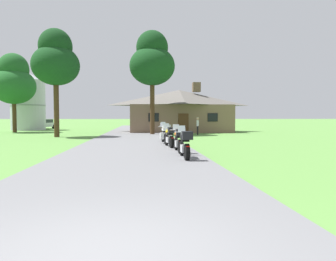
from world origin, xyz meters
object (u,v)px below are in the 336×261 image
motorcycle_yellow_third_in_row (170,137)px  motorcycle_green_farthest_in_row (166,132)px  parked_silver_suv_far_left (43,124)px  tree_by_lodge_front (152,61)px  bystander_white_shirt_near_lodge (198,125)px  motorcycle_black_nearest_to_camera (185,144)px  motorcycle_orange_second_in_row (179,140)px  tree_left_far (14,81)px  motorcycle_silver_fourth_in_row (165,134)px  metal_silo_distant (28,101)px  tree_left_near (56,60)px

motorcycle_yellow_third_in_row → motorcycle_green_farthest_in_row: same height
parked_silver_suv_far_left → tree_by_lodge_front: bearing=-34.8°
motorcycle_green_farthest_in_row → parked_silver_suv_far_left: (-15.87, 23.45, 0.16)m
motorcycle_green_farthest_in_row → bystander_white_shirt_near_lodge: 8.07m
motorcycle_black_nearest_to_camera → motorcycle_orange_second_in_row: 2.26m
motorcycle_black_nearest_to_camera → parked_silver_suv_far_left: bearing=114.7°
bystander_white_shirt_near_lodge → tree_left_far: size_ratio=0.19×
motorcycle_green_farthest_in_row → tree_left_far: 21.77m
motorcycle_black_nearest_to_camera → tree_left_far: tree_left_far is taller
motorcycle_yellow_third_in_row → motorcycle_silver_fourth_in_row: bearing=84.7°
motorcycle_orange_second_in_row → motorcycle_green_farthest_in_row: same height
tree_left_far → metal_silo_distant: size_ratio=1.16×
motorcycle_black_nearest_to_camera → tree_left_near: 18.46m
motorcycle_black_nearest_to_camera → motorcycle_yellow_third_in_row: (-0.18, 4.80, 0.00)m
bystander_white_shirt_near_lodge → parked_silver_suv_far_left: 25.43m
motorcycle_orange_second_in_row → motorcycle_silver_fourth_in_row: (-0.26, 5.13, -0.01)m
motorcycle_orange_second_in_row → tree_by_lodge_front: (-0.68, 15.60, 6.54)m
metal_silo_distant → motorcycle_black_nearest_to_camera: bearing=-61.1°
motorcycle_black_nearest_to_camera → tree_left_near: size_ratio=0.23×
motorcycle_silver_fourth_in_row → tree_by_lodge_front: bearing=88.5°
motorcycle_green_farthest_in_row → metal_silo_distant: bearing=123.0°
tree_by_lodge_front → bystander_white_shirt_near_lodge: bearing=-8.0°
tree_by_lodge_front → parked_silver_suv_far_left: size_ratio=2.07×
motorcycle_yellow_third_in_row → metal_silo_distant: metal_silo_distant is taller
metal_silo_distant → tree_left_near: bearing=-63.2°
motorcycle_yellow_third_in_row → motorcycle_orange_second_in_row: bearing=-92.2°
bystander_white_shirt_near_lodge → tree_left_near: (-12.71, -2.27, 5.63)m
motorcycle_green_farthest_in_row → tree_left_far: tree_left_far is taller
tree_by_lodge_front → metal_silo_distant: 20.45m
motorcycle_silver_fourth_in_row → motorcycle_black_nearest_to_camera: bearing=-92.0°
motorcycle_orange_second_in_row → tree_by_lodge_front: size_ratio=0.21×
motorcycle_black_nearest_to_camera → parked_silver_suv_far_left: size_ratio=0.43×
tree_left_near → parked_silver_suv_far_left: (-6.83, 18.54, -5.80)m
motorcycle_silver_fourth_in_row → parked_silver_suv_far_left: bearing=117.0°
motorcycle_silver_fourth_in_row → motorcycle_green_farthest_in_row: size_ratio=1.00×
motorcycle_green_farthest_in_row → motorcycle_orange_second_in_row: bearing=-96.9°
motorcycle_black_nearest_to_camera → motorcycle_green_farthest_in_row: same height
motorcycle_yellow_third_in_row → tree_left_near: 14.72m
motorcycle_green_farthest_in_row → parked_silver_suv_far_left: parked_silver_suv_far_left is taller
motorcycle_silver_fourth_in_row → tree_left_far: (-15.75, 16.49, 5.14)m
tree_by_lodge_front → parked_silver_suv_far_left: bearing=134.1°
motorcycle_yellow_third_in_row → tree_left_far: bearing=123.0°
motorcycle_yellow_third_in_row → metal_silo_distant: (-16.49, 25.33, 3.20)m
motorcycle_orange_second_in_row → tree_by_lodge_front: 16.92m
motorcycle_black_nearest_to_camera → tree_left_far: size_ratio=0.23×
motorcycle_orange_second_in_row → metal_silo_distant: 32.65m
motorcycle_yellow_third_in_row → tree_by_lodge_front: tree_by_lodge_front is taller
bystander_white_shirt_near_lodge → metal_silo_distant: bearing=-112.7°
bystander_white_shirt_near_lodge → tree_left_near: 14.08m
tree_by_lodge_front → parked_silver_suv_far_left: 22.72m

